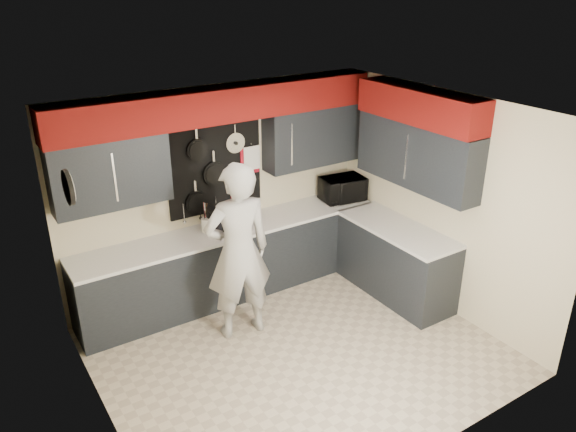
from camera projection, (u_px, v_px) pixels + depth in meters
ground at (298, 351)px, 6.07m from camera, size 4.00×4.00×0.00m
back_wall_assembly at (223, 137)px, 6.49m from camera, size 4.00×0.36×2.60m
right_wall_assembly at (421, 146)px, 6.41m from camera, size 0.36×3.50×2.60m
left_wall_assembly at (94, 299)px, 4.55m from camera, size 0.05×3.50×2.60m
base_cabinets at (280, 261)px, 7.00m from camera, size 3.95×2.20×0.92m
microwave at (342, 189)px, 7.56m from camera, size 0.62×0.46×0.32m
knife_block at (231, 219)px, 6.76m from camera, size 0.13×0.13×0.23m
utensil_crock at (207, 225)px, 6.67m from camera, size 0.13×0.13×0.16m
coffee_maker at (216, 218)px, 6.65m from camera, size 0.19×0.22×0.32m
person at (238, 252)px, 6.01m from camera, size 0.80×0.58×2.02m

